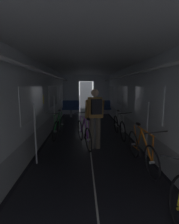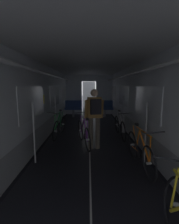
{
  "view_description": "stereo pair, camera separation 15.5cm",
  "coord_description": "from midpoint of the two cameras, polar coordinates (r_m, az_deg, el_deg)",
  "views": [
    {
      "loc": [
        -0.19,
        -1.64,
        1.77
      ],
      "look_at": [
        0.0,
        3.51,
        0.98
      ],
      "focal_mm": 27.26,
      "sensor_mm": 36.0,
      "label": 1
    },
    {
      "loc": [
        -0.03,
        -1.64,
        1.77
      ],
      "look_at": [
        0.0,
        3.51,
        0.98
      ],
      "focal_mm": 27.26,
      "sensor_mm": 36.0,
      "label": 2
    }
  ],
  "objects": [
    {
      "name": "bicycle_purple_in_aisle",
      "position": [
        5.09,
        -1.04,
        -7.05
      ],
      "size": [
        0.54,
        1.66,
        0.94
      ],
      "color": "black",
      "rests_on": "ground"
    },
    {
      "name": "person_cyclist_aisle",
      "position": [
        4.69,
        2.62,
        -0.5
      ],
      "size": [
        0.56,
        0.43,
        1.69
      ],
      "color": "brown",
      "rests_on": "ground"
    },
    {
      "name": "bench_seat_far_right",
      "position": [
        9.84,
        5.51,
        1.69
      ],
      "size": [
        0.98,
        0.51,
        0.95
      ],
      "color": "gray",
      "rests_on": "ground"
    },
    {
      "name": "bicycle_green",
      "position": [
        6.06,
        -9.3,
        -4.6
      ],
      "size": [
        0.45,
        1.69,
        0.95
      ],
      "color": "black",
      "rests_on": "ground"
    },
    {
      "name": "bench_seat_far_left",
      "position": [
        9.82,
        -5.0,
        1.68
      ],
      "size": [
        0.98,
        0.51,
        0.95
      ],
      "color": "gray",
      "rests_on": "ground"
    },
    {
      "name": "bicycle_orange",
      "position": [
        3.96,
        17.62,
        -12.18
      ],
      "size": [
        0.44,
        1.69,
        0.95
      ],
      "color": "black",
      "rests_on": "ground"
    },
    {
      "name": "train_car_shell",
      "position": [
        5.24,
        0.85,
        7.97
      ],
      "size": [
        3.14,
        12.34,
        2.57
      ],
      "color": "black",
      "rests_on": "ground"
    },
    {
      "name": "bicycle_white",
      "position": [
        6.02,
        10.91,
        -4.73
      ],
      "size": [
        0.44,
        1.69,
        0.95
      ],
      "color": "black",
      "rests_on": "ground"
    }
  ]
}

